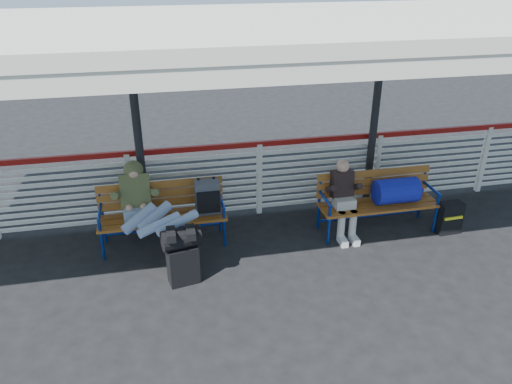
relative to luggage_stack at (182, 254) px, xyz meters
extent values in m
plane|color=black|center=(1.36, -0.24, -0.43)|extent=(60.00, 60.00, 0.00)
cube|color=silver|center=(1.36, 1.66, 0.17)|extent=(12.00, 0.04, 1.04)
cube|color=maroon|center=(1.36, 1.66, 0.77)|extent=(12.00, 0.06, 0.08)
cube|color=silver|center=(1.36, 0.66, 2.65)|extent=(12.60, 3.60, 0.16)
cube|color=silver|center=(1.36, -1.09, 2.52)|extent=(12.60, 0.06, 0.30)
cylinder|color=black|center=(-0.44, 1.51, 1.07)|extent=(0.12, 0.12, 3.00)
cylinder|color=black|center=(3.16, 1.51, 1.07)|extent=(0.12, 0.12, 3.00)
cube|color=black|center=(0.00, 0.00, -0.17)|extent=(0.42, 0.30, 0.53)
cylinder|color=black|center=(0.00, 0.00, 0.23)|extent=(0.52, 0.36, 0.27)
cube|color=#935E1C|center=(-0.20, 0.95, 0.02)|extent=(1.80, 0.50, 0.04)
cube|color=#935E1C|center=(-0.20, 1.21, 0.29)|extent=(1.80, 0.10, 0.40)
cylinder|color=navy|center=(-1.05, 0.75, -0.21)|extent=(0.04, 0.04, 0.45)
cylinder|color=navy|center=(0.65, 0.75, -0.21)|extent=(0.04, 0.04, 0.45)
cylinder|color=navy|center=(-1.05, 1.22, 0.02)|extent=(0.04, 0.04, 0.90)
cylinder|color=navy|center=(0.65, 1.22, 0.02)|extent=(0.04, 0.04, 0.90)
cube|color=#484A50|center=(0.45, 0.97, 0.28)|extent=(0.35, 0.22, 0.49)
cube|color=#935E1C|center=(2.99, 0.70, 0.02)|extent=(1.80, 0.50, 0.04)
cube|color=#935E1C|center=(2.99, 0.96, 0.29)|extent=(1.80, 0.10, 0.40)
cylinder|color=navy|center=(2.14, 0.50, -0.21)|extent=(0.04, 0.04, 0.45)
cylinder|color=navy|center=(3.84, 0.50, -0.21)|extent=(0.04, 0.04, 0.45)
cylinder|color=navy|center=(2.14, 0.97, 0.02)|extent=(0.04, 0.04, 0.90)
cylinder|color=navy|center=(3.84, 0.97, 0.02)|extent=(0.04, 0.04, 0.90)
cylinder|color=navy|center=(3.24, 0.70, 0.23)|extent=(0.65, 0.38, 0.38)
cube|color=#8EA5BF|center=(-0.55, 1.00, 0.11)|extent=(0.36, 0.26, 0.18)
cube|color=#4A4E29|center=(-0.55, 1.20, 0.37)|extent=(0.42, 0.38, 0.53)
sphere|color=#4A4E29|center=(-0.55, 1.30, 0.65)|extent=(0.28, 0.28, 0.28)
sphere|color=tan|center=(-0.55, 1.26, 0.64)|extent=(0.21, 0.21, 0.21)
cube|color=black|center=(-0.12, -0.06, 0.33)|extent=(0.11, 0.27, 0.10)
cube|color=black|center=(0.12, -0.06, 0.33)|extent=(0.11, 0.27, 0.10)
cube|color=beige|center=(2.44, 0.73, 0.10)|extent=(0.30, 0.24, 0.16)
cube|color=black|center=(2.44, 0.87, 0.35)|extent=(0.32, 0.23, 0.42)
sphere|color=tan|center=(2.44, 0.89, 0.62)|extent=(0.19, 0.19, 0.19)
cylinder|color=beige|center=(2.35, 0.55, -0.19)|extent=(0.11, 0.11, 0.46)
cylinder|color=beige|center=(2.53, 0.55, -0.19)|extent=(0.11, 0.11, 0.46)
cube|color=silver|center=(2.35, 0.45, -0.38)|extent=(0.10, 0.24, 0.10)
cube|color=silver|center=(2.53, 0.45, -0.38)|extent=(0.10, 0.24, 0.10)
cube|color=black|center=(4.04, 0.45, -0.18)|extent=(0.37, 0.22, 0.50)
cube|color=yellow|center=(4.04, 0.34, -0.13)|extent=(0.30, 0.03, 0.04)
camera|label=1|loc=(-0.18, -5.41, 3.47)|focal=35.00mm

